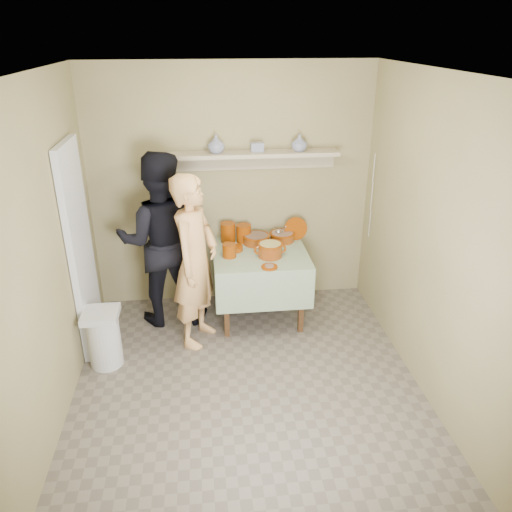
{
  "coord_description": "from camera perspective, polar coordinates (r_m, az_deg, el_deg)",
  "views": [
    {
      "loc": [
        -0.32,
        -3.42,
        2.86
      ],
      "look_at": [
        0.15,
        0.75,
        0.95
      ],
      "focal_mm": 35.0,
      "sensor_mm": 36.0,
      "label": 1
    }
  ],
  "objects": [
    {
      "name": "trash_bin",
      "position": [
        4.84,
        -16.99,
        -8.94
      ],
      "size": [
        0.32,
        0.32,
        0.56
      ],
      "color": "silver",
      "rests_on": "ground"
    },
    {
      "name": "plate_stack_a",
      "position": [
        5.38,
        -3.22,
        2.71
      ],
      "size": [
        0.16,
        0.16,
        0.21
      ],
      "primitive_type": "cylinder",
      "color": "#742C05",
      "rests_on": "serving_table"
    },
    {
      "name": "cazuela_rice",
      "position": [
        5.02,
        1.63,
        0.82
      ],
      "size": [
        0.33,
        0.25,
        0.14
      ],
      "color": "#662607",
      "rests_on": "serving_table"
    },
    {
      "name": "person_cook",
      "position": [
        4.75,
        -6.94,
        -0.67
      ],
      "size": [
        0.63,
        0.74,
        1.71
      ],
      "primitive_type": "imported",
      "rotation": [
        0.0,
        0.0,
        1.15
      ],
      "color": "tan",
      "rests_on": "ground"
    },
    {
      "name": "vase_left",
      "position": [
        5.15,
        -4.57,
        12.64
      ],
      "size": [
        0.24,
        0.24,
        0.18
      ],
      "primitive_type": "imported",
      "rotation": [
        0.0,
        0.0,
        0.88
      ],
      "color": "navy",
      "rests_on": "wall_shelf"
    },
    {
      "name": "room_shell",
      "position": [
        3.66,
        -1.01,
        4.47
      ],
      "size": [
        3.04,
        3.54,
        2.62
      ],
      "color": "#958A5B",
      "rests_on": "ground"
    },
    {
      "name": "bowl_stack",
      "position": [
        5.03,
        -3.07,
        0.63
      ],
      "size": [
        0.14,
        0.14,
        0.14
      ],
      "primitive_type": "cylinder",
      "color": "#742C05",
      "rests_on": "serving_table"
    },
    {
      "name": "propped_lid",
      "position": [
        5.45,
        4.56,
        3.12
      ],
      "size": [
        0.26,
        0.08,
        0.25
      ],
      "primitive_type": "cylinder",
      "rotation": [
        1.35,
        0.0,
        0.03
      ],
      "color": "#742C05",
      "rests_on": "serving_table"
    },
    {
      "name": "tile_panel",
      "position": [
        4.88,
        -19.4,
        0.61
      ],
      "size": [
        0.06,
        0.7,
        2.0
      ],
      "primitive_type": "cube",
      "color": "silver",
      "rests_on": "ground"
    },
    {
      "name": "ground",
      "position": [
        4.47,
        -0.85,
        -15.31
      ],
      "size": [
        3.5,
        3.5,
        0.0
      ],
      "primitive_type": "plane",
      "color": "#6A5F53",
      "rests_on": "ground"
    },
    {
      "name": "wall_shelf",
      "position": [
        5.23,
        -0.58,
        11.38
      ],
      "size": [
        1.8,
        0.25,
        0.21
      ],
      "color": "tan",
      "rests_on": "room_shell"
    },
    {
      "name": "person_helper",
      "position": [
        5.15,
        -10.85,
        1.78
      ],
      "size": [
        0.9,
        0.71,
        1.82
      ],
      "primitive_type": "imported",
      "rotation": [
        0.0,
        0.0,
        -3.12
      ],
      "color": "black",
      "rests_on": "ground"
    },
    {
      "name": "cazuela_meat_b",
      "position": [
        5.41,
        3.01,
        2.3
      ],
      "size": [
        0.28,
        0.28,
        0.1
      ],
      "color": "#662607",
      "rests_on": "serving_table"
    },
    {
      "name": "ceramic_box",
      "position": [
        5.2,
        0.12,
        12.34
      ],
      "size": [
        0.13,
        0.1,
        0.09
      ],
      "primitive_type": "cube",
      "rotation": [
        0.0,
        0.0,
        0.07
      ],
      "color": "navy",
      "rests_on": "wall_shelf"
    },
    {
      "name": "ladle",
      "position": [
        5.38,
        2.61,
        2.76
      ],
      "size": [
        0.08,
        0.26,
        0.19
      ],
      "color": "silver",
      "rests_on": "cazuela_meat_b"
    },
    {
      "name": "vase_right",
      "position": [
        5.23,
        4.98,
        12.76
      ],
      "size": [
        0.2,
        0.2,
        0.17
      ],
      "primitive_type": "imported",
      "rotation": [
        0.0,
        0.0,
        -0.23
      ],
      "color": "navy",
      "rests_on": "wall_shelf"
    },
    {
      "name": "cazuela_meat_a",
      "position": [
        5.34,
        0.03,
        2.02
      ],
      "size": [
        0.3,
        0.3,
        0.1
      ],
      "color": "#662607",
      "rests_on": "serving_table"
    },
    {
      "name": "plate_stack_b",
      "position": [
        5.39,
        -1.41,
        2.62
      ],
      "size": [
        0.16,
        0.16,
        0.19
      ],
      "primitive_type": "cylinder",
      "color": "#742C05",
      "rests_on": "serving_table"
    },
    {
      "name": "empty_bowl",
      "position": [
        5.19,
        -2.44,
        0.89
      ],
      "size": [
        0.17,
        0.17,
        0.05
      ],
      "primitive_type": "cylinder",
      "color": "#742C05",
      "rests_on": "serving_table"
    },
    {
      "name": "front_plate",
      "position": [
        4.81,
        1.55,
        -1.24
      ],
      "size": [
        0.16,
        0.16,
        0.03
      ],
      "color": "#742C05",
      "rests_on": "serving_table"
    },
    {
      "name": "electrical_cord",
      "position": [
        5.46,
        13.1,
        6.69
      ],
      "size": [
        0.01,
        0.05,
        0.9
      ],
      "color": "silver",
      "rests_on": "wall_shelf"
    },
    {
      "name": "serving_table",
      "position": [
        5.23,
        0.43,
        -0.63
      ],
      "size": [
        0.97,
        0.97,
        0.76
      ],
      "color": "#4C2D16",
      "rests_on": "ground"
    }
  ]
}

